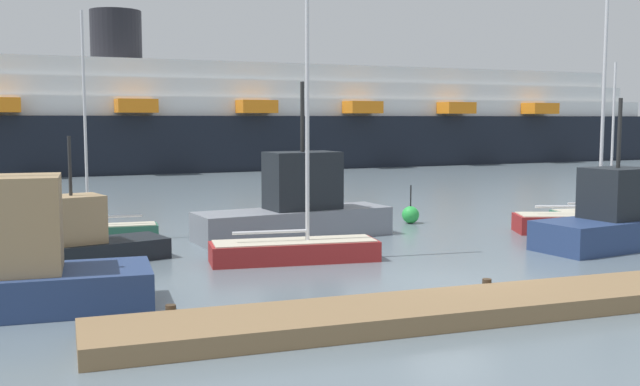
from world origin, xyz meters
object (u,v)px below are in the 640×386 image
Objects in this scene: sailboat_0 at (98,230)px; sailboat_2 at (295,246)px; cruise_ship at (284,120)px; fishing_boat_1 at (78,240)px; fishing_boat_0 at (620,221)px; fishing_boat_2 at (297,208)px; sailboat_1 at (602,213)px; channel_buoy_1 at (411,215)px; sailboat_3 at (588,220)px.

sailboat_2 is at bearing 135.47° from sailboat_0.
cruise_ship is at bearing -112.77° from sailboat_0.
cruise_ship is at bearing -130.28° from fishing_boat_1.
fishing_boat_2 is (-10.63, 5.89, 0.21)m from fishing_boat_0.
cruise_ship reaches higher than sailboat_1.
fishing_boat_2 is at bearing -110.43° from cruise_ship.
sailboat_0 is 1.21× the size of sailboat_1.
sailboat_0 is 5.07× the size of channel_buoy_1.
sailboat_2 is 49.74m from cruise_ship.
fishing_boat_0 is at bearing -96.42° from cruise_ship.
fishing_boat_0 is (18.11, -7.69, 0.52)m from sailboat_0.
sailboat_0 reaches higher than channel_buoy_1.
sailboat_0 is at bearing 138.34° from sailboat_2.
sailboat_3 reaches higher than sailboat_2.
fishing_boat_2 is 6.48m from channel_buoy_1.
fishing_boat_1 is (-20.08, 0.13, 0.22)m from sailboat_3.
fishing_boat_2 reaches higher than fishing_boat_1.
sailboat_0 is 19.68m from fishing_boat_0.
channel_buoy_1 is at bearing -70.85° from fishing_boat_0.
channel_buoy_1 is at bearing -177.77° from fishing_boat_1.
fishing_boat_0 is at bearing -37.06° from fishing_boat_2.
fishing_boat_2 is at bearing -178.79° from fishing_boat_1.
channel_buoy_1 is (-8.64, 2.29, 0.03)m from sailboat_1.
fishing_boat_2 is 44.82m from cruise_ship.
sailboat_1 is 8.94m from channel_buoy_1.
sailboat_1 is 0.08× the size of cruise_ship.
cruise_ship is (-2.49, 43.12, 4.14)m from sailboat_1.
cruise_ship is (20.52, 45.57, 3.74)m from fishing_boat_1.
sailboat_1 is 0.63× the size of sailboat_3.
sailboat_0 is 1.50× the size of fishing_boat_1.
channel_buoy_1 is at bearing -175.67° from sailboat_0.
sailboat_2 is at bearing -110.67° from cruise_ship.
sailboat_2 is at bearing -116.38° from fishing_boat_2.
fishing_boat_2 is (8.31, 2.58, 0.41)m from fishing_boat_1.
sailboat_3 is (19.25, -4.51, 0.10)m from sailboat_0.
sailboat_3 reaches higher than channel_buoy_1.
fishing_boat_2 is 0.09× the size of cruise_ship.
sailboat_1 reaches higher than fishing_boat_2.
sailboat_3 is 20.09m from fishing_boat_1.
sailboat_3 is at bearing -21.04° from fishing_boat_2.
channel_buoy_1 is (6.06, 2.16, -0.78)m from fishing_boat_2.
sailboat_1 reaches higher than fishing_boat_0.
channel_buoy_1 is (7.59, 6.81, -0.12)m from sailboat_2.
sailboat_3 is 6.71× the size of channel_buoy_1.
cruise_ship reaches higher than fishing_boat_0.
sailboat_3 is at bearing -95.12° from cruise_ship.
sailboat_1 is 14.72m from fishing_boat_2.
sailboat_3 is at bearing 169.59° from sailboat_0.
cruise_ship is (12.21, 42.99, 3.33)m from fishing_boat_2.
sailboat_0 reaches higher than fishing_boat_1.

